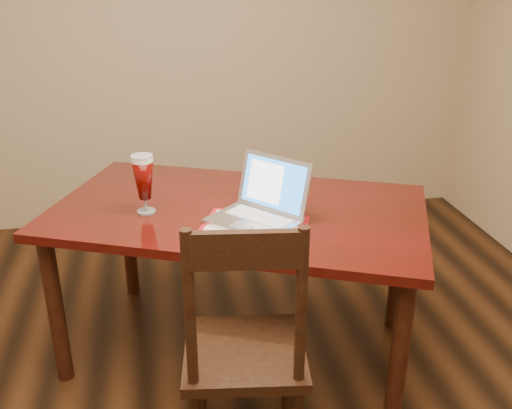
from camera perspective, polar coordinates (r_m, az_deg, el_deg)
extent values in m
cube|color=tan|center=(4.13, -9.23, 16.08)|extent=(4.50, 0.01, 2.70)
cube|color=#490909|center=(2.64, -1.81, -0.73)|extent=(1.93, 1.54, 0.04)
cylinder|color=#35190D|center=(2.79, -19.39, -9.95)|extent=(0.07, 0.07, 0.75)
cylinder|color=#35190D|center=(2.44, 14.09, -14.65)|extent=(0.07, 0.07, 0.75)
cylinder|color=#35190D|center=(3.39, -12.64, -3.07)|extent=(0.07, 0.07, 0.75)
cylinder|color=#35190D|center=(3.10, 14.04, -5.83)|extent=(0.07, 0.07, 0.75)
cube|color=#B0101A|center=(2.43, -0.24, -2.27)|extent=(0.53, 0.47, 0.00)
cube|color=beige|center=(2.43, -0.24, -2.23)|extent=(0.48, 0.41, 0.00)
cube|color=#BCBCC1|center=(2.45, -0.42, -1.79)|extent=(0.43, 0.43, 0.02)
cube|color=silver|center=(2.48, 0.29, -1.21)|extent=(0.28, 0.29, 0.00)
cube|color=#B5B5BA|center=(2.40, -1.45, -2.15)|extent=(0.11, 0.11, 0.00)
cube|color=#BCBCC1|center=(2.52, 1.79, 2.07)|extent=(0.29, 0.32, 0.24)
cube|color=blue|center=(2.51, 1.71, 2.07)|extent=(0.25, 0.27, 0.20)
cube|color=white|center=(2.53, 0.91, 2.28)|extent=(0.15, 0.16, 0.17)
cylinder|color=silver|center=(2.62, -10.91, -0.68)|extent=(0.08, 0.08, 0.01)
cylinder|color=silver|center=(2.61, -10.96, 0.01)|extent=(0.01, 0.01, 0.06)
cylinder|color=white|center=(2.53, -11.32, 4.43)|extent=(0.10, 0.10, 0.02)
cylinder|color=silver|center=(2.53, -11.35, 4.74)|extent=(0.10, 0.10, 0.01)
cylinder|color=white|center=(2.91, -0.49, 2.50)|extent=(0.06, 0.06, 0.04)
cylinder|color=white|center=(2.97, 0.92, 2.94)|extent=(0.06, 0.06, 0.04)
cube|color=black|center=(2.24, -1.13, -14.61)|extent=(0.51, 0.49, 0.04)
cylinder|color=black|center=(2.54, -5.58, -16.63)|extent=(0.04, 0.04, 0.45)
cylinder|color=black|center=(2.54, 3.13, -16.42)|extent=(0.04, 0.04, 0.45)
cylinder|color=black|center=(1.92, -6.65, -10.43)|extent=(0.04, 0.04, 0.59)
cylinder|color=black|center=(1.93, 4.55, -10.16)|extent=(0.04, 0.04, 0.59)
cube|color=black|center=(1.81, -1.09, -4.58)|extent=(0.37, 0.08, 0.13)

